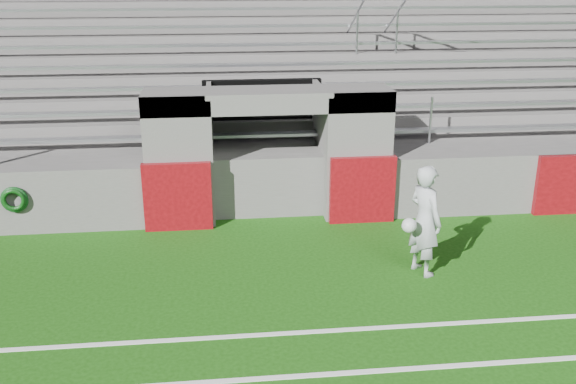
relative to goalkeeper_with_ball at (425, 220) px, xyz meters
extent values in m
plane|color=#15460B|center=(-2.32, -0.65, -0.94)|extent=(90.00, 90.00, 0.00)
cube|color=white|center=(-2.32, -2.65, -0.93)|extent=(28.00, 0.09, 0.01)
cube|color=white|center=(-2.32, -1.65, -0.93)|extent=(28.00, 0.09, 0.01)
cube|color=#595654|center=(-4.12, 2.85, 0.36)|extent=(1.20, 1.00, 2.60)
cube|color=#595654|center=(-0.52, 2.85, 0.36)|extent=(1.20, 1.00, 2.60)
cube|color=black|center=(-2.32, 4.55, 0.31)|extent=(2.60, 0.20, 2.50)
cube|color=#595654|center=(-3.47, 3.45, 0.31)|extent=(0.10, 2.20, 2.50)
cube|color=#595654|center=(-1.17, 3.45, 0.31)|extent=(0.10, 2.20, 2.50)
cube|color=#595654|center=(-2.32, 2.85, 1.46)|extent=(4.80, 1.00, 0.40)
cube|color=#595654|center=(-2.32, 6.70, 0.21)|extent=(26.00, 8.00, 0.20)
cube|color=#595654|center=(-2.32, 6.70, -0.41)|extent=(26.00, 8.00, 1.05)
cube|color=#5F080D|center=(-4.12, 2.30, -0.26)|extent=(1.30, 0.15, 1.35)
cube|color=#5F080D|center=(-0.52, 2.30, -0.26)|extent=(1.30, 0.15, 1.35)
cube|color=#93969B|center=(-2.32, 3.78, 0.53)|extent=(23.00, 0.28, 0.06)
cube|color=#595654|center=(-2.32, 4.63, 0.50)|extent=(24.00, 0.75, 0.38)
cube|color=#93969B|center=(-2.32, 4.53, 0.91)|extent=(23.00, 0.28, 0.06)
cube|color=#595654|center=(-2.32, 5.38, 0.69)|extent=(24.00, 0.75, 0.76)
cube|color=#93969B|center=(-2.32, 5.28, 1.29)|extent=(23.00, 0.28, 0.06)
cube|color=#595654|center=(-2.32, 6.13, 0.88)|extent=(24.00, 0.75, 1.14)
cube|color=#93969B|center=(-2.32, 6.03, 1.67)|extent=(23.00, 0.28, 0.06)
cube|color=#595654|center=(-2.32, 6.88, 1.07)|extent=(24.00, 0.75, 1.52)
cube|color=#93969B|center=(-2.32, 6.78, 2.05)|extent=(23.00, 0.28, 0.06)
cube|color=#595654|center=(-2.32, 7.63, 1.26)|extent=(24.00, 0.75, 1.90)
cube|color=#93969B|center=(-2.32, 7.53, 2.43)|extent=(23.00, 0.28, 0.06)
cube|color=#595654|center=(-2.32, 8.38, 1.45)|extent=(24.00, 0.75, 2.28)
cube|color=#93969B|center=(-2.32, 8.28, 2.81)|extent=(23.00, 0.28, 0.06)
cube|color=#595654|center=(-2.32, 9.13, 1.64)|extent=(24.00, 0.75, 2.66)
cube|color=#595654|center=(-2.32, 9.80, 1.71)|extent=(26.00, 0.60, 5.29)
cylinder|color=#A5A8AD|center=(0.18, 3.50, 0.81)|extent=(0.05, 0.05, 1.00)
cylinder|color=#A5A8AD|center=(0.18, 6.50, 2.33)|extent=(0.05, 0.05, 1.00)
cylinder|color=#A5A8AD|center=(0.18, 6.50, 2.83)|extent=(0.05, 6.02, 3.08)
cylinder|color=#A5A8AD|center=(1.18, 3.50, 0.81)|extent=(0.05, 0.05, 1.00)
cylinder|color=#A5A8AD|center=(1.18, 6.50, 2.33)|extent=(0.05, 0.05, 1.00)
cylinder|color=#A5A8AD|center=(1.18, 6.50, 2.83)|extent=(0.05, 6.02, 3.08)
imported|color=#ACB0B6|center=(0.01, 0.01, 0.00)|extent=(0.68, 0.80, 1.87)
sphere|color=silver|center=(-0.33, -0.25, 0.03)|extent=(0.24, 0.24, 0.24)
torus|color=#0B3A12|center=(-7.12, 2.30, -0.20)|extent=(0.51, 0.09, 0.51)
torus|color=#0B3A0E|center=(-7.12, 2.25, -0.19)|extent=(0.43, 0.08, 0.43)
camera|label=1|loc=(-3.27, -9.38, 3.95)|focal=40.00mm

